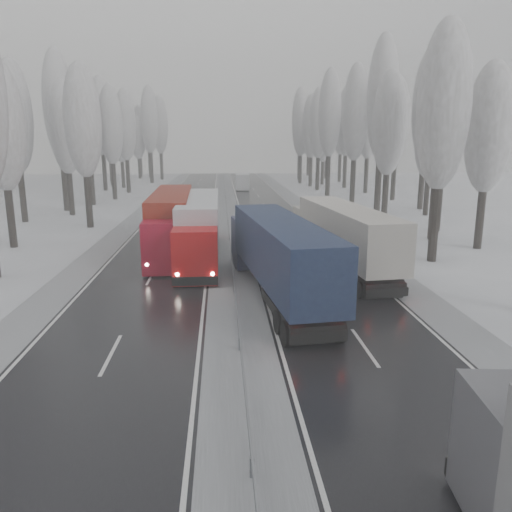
{
  "coord_description": "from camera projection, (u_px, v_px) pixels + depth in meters",
  "views": [
    {
      "loc": [
        -0.68,
        -7.23,
        8.46
      ],
      "look_at": [
        1.22,
        19.96,
        2.2
      ],
      "focal_mm": 35.0,
      "sensor_mm": 36.0,
      "label": 1
    }
  ],
  "objects": [
    {
      "name": "carriageway_right",
      "position": [
        299.0,
        254.0,
        38.49
      ],
      "size": [
        7.5,
        200.0,
        0.03
      ],
      "primitive_type": "cube",
      "color": "black",
      "rests_on": "ground"
    },
    {
      "name": "carriageway_left",
      "position": [
        162.0,
        256.0,
        37.77
      ],
      "size": [
        7.5,
        200.0,
        0.03
      ],
      "primitive_type": "cube",
      "color": "black",
      "rests_on": "ground"
    },
    {
      "name": "median_slush",
      "position": [
        231.0,
        255.0,
        38.13
      ],
      "size": [
        3.0,
        200.0,
        0.04
      ],
      "primitive_type": "cube",
      "color": "#A2A4AA",
      "rests_on": "ground"
    },
    {
      "name": "shoulder_right",
      "position": [
        362.0,
        253.0,
        38.83
      ],
      "size": [
        2.4,
        200.0,
        0.04
      ],
      "primitive_type": "cube",
      "color": "#A2A4AA",
      "rests_on": "ground"
    },
    {
      "name": "shoulder_left",
      "position": [
        95.0,
        257.0,
        37.43
      ],
      "size": [
        2.4,
        200.0,
        0.04
      ],
      "primitive_type": "cube",
      "color": "#A2A4AA",
      "rests_on": "ground"
    },
    {
      "name": "median_guardrail",
      "position": [
        231.0,
        247.0,
        37.99
      ],
      "size": [
        0.12,
        200.0,
        0.76
      ],
      "color": "slate",
      "rests_on": "ground"
    },
    {
      "name": "tree_18",
      "position": [
        444.0,
        108.0,
        33.84
      ],
      "size": [
        3.6,
        3.6,
        16.58
      ],
      "color": "black",
      "rests_on": "ground"
    },
    {
      "name": "tree_19",
      "position": [
        489.0,
        129.0,
        38.39
      ],
      "size": [
        3.6,
        3.6,
        14.57
      ],
      "color": "black",
      "rests_on": "ground"
    },
    {
      "name": "tree_20",
      "position": [
        440.0,
        121.0,
        42.1
      ],
      "size": [
        3.6,
        3.6,
        15.71
      ],
      "color": "black",
      "rests_on": "ground"
    },
    {
      "name": "tree_21",
      "position": [
        447.0,
        102.0,
        45.73
      ],
      "size": [
        3.6,
        3.6,
        18.62
      ],
      "color": "black",
      "rests_on": "ground"
    },
    {
      "name": "tree_22",
      "position": [
        389.0,
        124.0,
        52.17
      ],
      "size": [
        3.6,
        3.6,
        15.86
      ],
      "color": "black",
      "rests_on": "ground"
    },
    {
      "name": "tree_23",
      "position": [
        431.0,
        139.0,
        56.82
      ],
      "size": [
        3.6,
        3.6,
        13.55
      ],
      "color": "black",
      "rests_on": "ground"
    },
    {
      "name": "tree_24",
      "position": [
        383.0,
        99.0,
        56.84
      ],
      "size": [
        3.6,
        3.6,
        20.49
      ],
      "color": "black",
      "rests_on": "ground"
    },
    {
      "name": "tree_25",
      "position": [
        427.0,
        108.0,
        61.35
      ],
      "size": [
        3.6,
        3.6,
        19.44
      ],
      "color": "black",
      "rests_on": "ground"
    },
    {
      "name": "tree_26",
      "position": [
        356.0,
        114.0,
        67.02
      ],
      "size": [
        3.6,
        3.6,
        18.78
      ],
      "color": "black",
      "rests_on": "ground"
    },
    {
      "name": "tree_27",
      "position": [
        397.0,
        121.0,
        71.56
      ],
      "size": [
        3.6,
        3.6,
        17.62
      ],
      "color": "black",
      "rests_on": "ground"
    },
    {
      "name": "tree_28",
      "position": [
        330.0,
        114.0,
        77.2
      ],
      "size": [
        3.6,
        3.6,
        19.62
      ],
      "color": "black",
      "rests_on": "ground"
    },
    {
      "name": "tree_29",
      "position": [
        369.0,
        122.0,
        81.81
      ],
      "size": [
        3.6,
        3.6,
        18.11
      ],
      "color": "black",
      "rests_on": "ground"
    },
    {
      "name": "tree_30",
      "position": [
        319.0,
        124.0,
        86.95
      ],
      "size": [
        3.6,
        3.6,
        17.86
      ],
      "color": "black",
      "rests_on": "ground"
    },
    {
      "name": "tree_31",
      "position": [
        347.0,
        122.0,
        91.14
      ],
      "size": [
        3.6,
        3.6,
        18.58
      ],
      "color": "black",
      "rests_on": "ground"
    },
    {
      "name": "tree_32",
      "position": [
        312.0,
        127.0,
        94.33
      ],
      "size": [
        3.6,
        3.6,
        17.33
      ],
      "color": "black",
      "rests_on": "ground"
    },
    {
      "name": "tree_33",
      "position": [
        323.0,
        137.0,
        98.86
      ],
      "size": [
        3.6,
        3.6,
        14.33
      ],
      "color": "black",
      "rests_on": "ground"
    },
    {
      "name": "tree_34",
      "position": [
        301.0,
        127.0,
        101.13
      ],
      "size": [
        3.6,
        3.6,
        17.63
      ],
      "color": "black",
      "rests_on": "ground"
    },
    {
      "name": "tree_35",
      "position": [
        341.0,
        126.0,
        105.56
      ],
      "size": [
        3.6,
        3.6,
        18.25
      ],
      "color": "black",
      "rests_on": "ground"
    },
    {
      "name": "tree_36",
      "position": [
        300.0,
        121.0,
        110.42
      ],
      "size": [
        3.6,
        3.6,
        20.23
      ],
      "color": "black",
      "rests_on": "ground"
    },
    {
      "name": "tree_37",
      "position": [
        327.0,
        132.0,
        115.34
      ],
      "size": [
        3.6,
        3.6,
        16.37
      ],
      "color": "black",
      "rests_on": "ground"
    },
    {
      "name": "tree_38",
      "position": [
        300.0,
        128.0,
        121.13
      ],
      "size": [
        3.6,
        3.6,
        17.97
      ],
      "color": "black",
      "rests_on": "ground"
    },
    {
      "name": "tree_39",
      "position": [
        308.0,
        133.0,
        125.47
      ],
      "size": [
        3.6,
        3.6,
        16.19
      ],
      "color": "black",
      "rests_on": "ground"
    },
    {
      "name": "tree_60",
      "position": [
        1.0,
        127.0,
        38.86
      ],
      "size": [
        3.6,
        3.6,
        14.84
      ],
      "color": "black",
      "rests_on": "ground"
    },
    {
      "name": "tree_62",
      "position": [
        83.0,
        122.0,
        48.21
      ],
      "size": [
        3.6,
        3.6,
        16.04
      ],
      "color": "black",
      "rests_on": "ground"
    },
    {
      "name": "tree_63",
      "position": [
        14.0,
        117.0,
        51.44
      ],
      "size": [
        3.6,
        3.6,
        16.88
      ],
      "color": "black",
      "rests_on": "ground"
    },
    {
      "name": "tree_64",
      "position": [
        65.0,
        128.0,
        56.74
      ],
      "size": [
        3.6,
        3.6,
        15.42
      ],
      "color": "black",
      "rests_on": "ground"
    },
    {
      "name": "tree_65",
      "position": [
        58.0,
        107.0,
        59.93
      ],
      "size": [
        3.6,
        3.6,
        19.48
      ],
      "color": "black",
      "rests_on": "ground"
    },
    {
      "name": "tree_66",
      "position": [
        88.0,
        131.0,
        66.14
      ],
      "size": [
        3.6,
        3.6,
        15.23
      ],
      "color": "black",
      "rests_on": "ground"
    },
    {
      "name": "tree_67",
      "position": [
        85.0,
        123.0,
        69.67
      ],
      "size": [
        3.6,
        3.6,
        17.09
      ],
      "color": "black",
      "rests_on": "ground"
    },
    {
      "name": "tree_68",
      "position": [
        111.0,
        126.0,
        72.62
      ],
      "size": [
        3.6,
        3.6,
        16.65
      ],
      "color": "black",
      "rests_on": "ground"
    },
    {
      "name": "tree_69",
      "position": [
        83.0,
        115.0,
        75.79
      ],
      "size": [
        3.6,
        3.6,
        19.35
      ],
      "color": "black",
      "rests_on": "ground"
    },
    {
      "name": "tree_70",
      "position": [
        125.0,
        126.0,
        82.37
      ],
      "size": [
        3.6,
        3.6,
        17.09
      ],
      "color": "black",
      "rests_on": "ground"
    },
    {
      "name": "tree_71",
      "position": [
        101.0,
        117.0,
        85.58
      ],
      "size": [
        3.6,
        3.6,
        19.61
      ],
      "color": "black",
      "rests_on": "ground"
    },
    {
      "name": "tree_72",
      "position": [
        121.0,
        134.0,
        91.56
      ],
      "size": [
        3.6,
        3.6,
        15.11
      ],
      "color": "black",
      "rests_on": "ground"
    },
    {
      "name": "tree_73",
      "position": [
        109.0,
        127.0,
        94.95
      ],
      "size": [
        3.6,
        3.6,
        17.22
      ],
      "color": "black",
      "rests_on": "ground"
    },
    {
      "name": "tree_74",
      "position": [
        149.0,
        120.0,
        101.67
      ],
      "size": [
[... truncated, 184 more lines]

